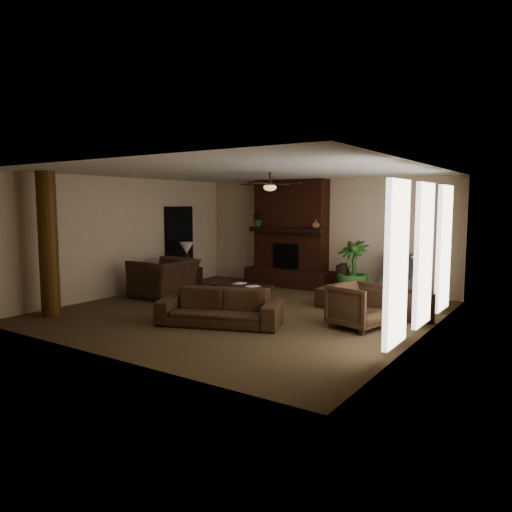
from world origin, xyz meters
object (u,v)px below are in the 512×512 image
Objects in this scene: ottoman at (334,297)px; lamp_right at (421,268)px; tv_stand at (400,287)px; coffee_table at (243,287)px; armchair_left at (164,272)px; lamp_left at (187,250)px; armchair_right at (359,304)px; log_column at (48,244)px; side_table_right at (419,306)px; sofa at (220,301)px; floor_vase at (343,277)px; floor_plant at (352,281)px; side_table_left at (189,278)px.

lamp_right is (1.85, -0.23, 0.80)m from ottoman.
coffee_table is at bearing -134.14° from tv_stand.
lamp_left is at bearing -170.14° from armchair_left.
ottoman is at bearing 103.27° from armchair_left.
tv_stand is (2.63, 2.59, -0.12)m from coffee_table.
log_column is at bearing 127.77° from armchair_right.
tv_stand is at bearing 116.29° from side_table_right.
lamp_left is at bearing 161.22° from coffee_table.
coffee_table is 3.70m from tv_stand.
floor_vase is at bearing 60.20° from sofa.
lamp_right is at bearing -37.34° from floor_plant.
side_table_left is 0.85× the size of lamp_right.
floor_vase is at bearing 123.74° from armchair_left.
floor_vase reaches higher than side_table_right.
lamp_left is at bearing -157.29° from floor_vase.
armchair_right is at bearing 7.29° from sofa.
log_column is 2.81m from armchair_left.
lamp_right is at bearing -62.14° from tv_stand.
side_table_left is at bearing 119.11° from sofa.
coffee_table is at bearing 93.01° from armchair_right.
tv_stand is at bearing 20.10° from lamp_left.
ottoman is 1.51m from floor_vase.
lamp_right reaches higher than armchair_left.
ottoman is 0.71× the size of tv_stand.
tv_stand is 1.10m from floor_plant.
lamp_left is at bearing -160.88° from floor_plant.
log_column is at bearing -93.55° from side_table_left.
log_column reaches higher than armchair_left.
log_column is at bearing -149.57° from side_table_right.
armchair_left is at bearing -76.09° from lamp_left.
armchair_left is 2.08× the size of lamp_right.
side_table_right is (6.10, 3.58, -1.12)m from log_column.
floor_vase is (-1.31, -0.29, 0.18)m from tv_stand.
sofa reaches higher than coffee_table.
tv_stand is at bearing 44.55° from coffee_table.
log_column is at bearing -126.00° from floor_vase.
floor_plant is (-0.12, 1.27, 0.17)m from ottoman.
log_column reaches higher than sofa.
armchair_left is at bearing -170.64° from side_table_right.
floor_plant is at bearing 19.02° from side_table_left.
floor_plant reaches higher than side_table_right.
lamp_right is (6.10, 3.61, -0.40)m from log_column.
floor_vase is at bearing 54.00° from log_column.
sofa is at bearing -99.09° from floor_vase.
side_table_left is (-4.89, -1.79, 0.03)m from tv_stand.
coffee_table is at bearing -119.96° from floor_vase.
floor_plant is 2.40× the size of side_table_right.
coffee_table is 0.91× the size of floor_plant.
lamp_left reaches higher than ottoman.
sofa is 3.78m from lamp_right.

